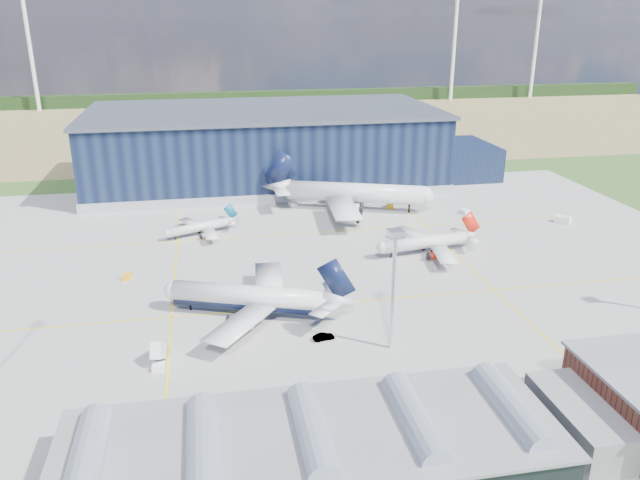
{
  "coord_description": "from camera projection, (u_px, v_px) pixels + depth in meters",
  "views": [
    {
      "loc": [
        -21.56,
        -126.59,
        58.21
      ],
      "look_at": [
        4.67,
        11.62,
        6.51
      ],
      "focal_mm": 35.0,
      "sensor_mm": 36.0,
      "label": 1
    }
  ],
  "objects": [
    {
      "name": "airstair",
      "position": [
        159.0,
        355.0,
        109.46
      ],
      "size": [
        2.52,
        4.9,
        3.0
      ],
      "primitive_type": "cube",
      "rotation": [
        0.0,
        0.0,
        -0.14
      ],
      "color": "white",
      "rests_on": "ground"
    },
    {
      "name": "airliner_widebody",
      "position": [
        355.0,
        183.0,
        191.02
      ],
      "size": [
        68.66,
        67.96,
        17.55
      ],
      "primitive_type": null,
      "rotation": [
        0.0,
        0.0,
        -0.35
      ],
      "color": "silver",
      "rests_on": "ground"
    },
    {
      "name": "airliner_regional",
      "position": [
        198.0,
        223.0,
        171.03
      ],
      "size": [
        29.3,
        29.04,
        7.33
      ],
      "primitive_type": null,
      "rotation": [
        0.0,
        0.0,
        3.54
      ],
      "color": "silver",
      "rests_on": "ground"
    },
    {
      "name": "gse_tug_c",
      "position": [
        390.0,
        205.0,
        196.11
      ],
      "size": [
        3.2,
        4.07,
        1.56
      ],
      "primitive_type": "cube",
      "rotation": [
        0.0,
        0.0,
        -0.31
      ],
      "color": "#FFB116",
      "rests_on": "ground"
    },
    {
      "name": "treeline",
      "position": [
        233.0,
        98.0,
        415.86
      ],
      "size": [
        600.0,
        8.0,
        8.0
      ],
      "primitive_type": "cube",
      "color": "black",
      "rests_on": "ground"
    },
    {
      "name": "gse_cart_b",
      "position": [
        293.0,
        204.0,
        198.52
      ],
      "size": [
        3.07,
        3.18,
        1.15
      ],
      "primitive_type": "cube",
      "rotation": [
        0.0,
        0.0,
        0.7
      ],
      "color": "white",
      "rests_on": "ground"
    },
    {
      "name": "gse_van_b",
      "position": [
        563.0,
        220.0,
        181.92
      ],
      "size": [
        4.45,
        4.81,
        2.07
      ],
      "primitive_type": "cube",
      "rotation": [
        0.0,
        0.0,
        0.68
      ],
      "color": "white",
      "rests_on": "ground"
    },
    {
      "name": "light_mast_center",
      "position": [
        394.0,
        271.0,
        109.35
      ],
      "size": [
        2.6,
        2.6,
        23.0
      ],
      "color": "silver",
      "rests_on": "ground"
    },
    {
      "name": "hangar",
      "position": [
        272.0,
        149.0,
        224.5
      ],
      "size": [
        145.0,
        62.0,
        26.1
      ],
      "color": "black",
      "rests_on": "ground"
    },
    {
      "name": "airliner_navy",
      "position": [
        249.0,
        286.0,
        124.73
      ],
      "size": [
        52.01,
        51.5,
        13.22
      ],
      "primitive_type": null,
      "rotation": [
        0.0,
        0.0,
        2.78
      ],
      "color": "silver",
      "rests_on": "ground"
    },
    {
      "name": "glass_concourse",
      "position": [
        338.0,
        448.0,
        82.86
      ],
      "size": [
        78.0,
        23.0,
        8.6
      ],
      "color": "black",
      "rests_on": "ground"
    },
    {
      "name": "car_b",
      "position": [
        324.0,
        337.0,
        117.18
      ],
      "size": [
        4.26,
        2.14,
        1.34
      ],
      "primitive_type": "imported",
      "rotation": [
        0.0,
        0.0,
        1.76
      ],
      "color": "#99999E",
      "rests_on": "ground"
    },
    {
      "name": "apron",
      "position": [
        302.0,
        269.0,
        149.81
      ],
      "size": [
        220.0,
        160.0,
        0.08
      ],
      "color": "gray",
      "rests_on": "ground"
    },
    {
      "name": "gse_tug_b",
      "position": [
        127.0,
        277.0,
        143.92
      ],
      "size": [
        2.43,
        3.03,
        1.15
      ],
      "primitive_type": "cube",
      "rotation": [
        0.0,
        0.0,
        -0.28
      ],
      "color": "#FFB116",
      "rests_on": "ground"
    },
    {
      "name": "airliner_red",
      "position": [
        425.0,
        236.0,
        157.5
      ],
      "size": [
        33.61,
        33.06,
        9.71
      ],
      "primitive_type": null,
      "rotation": [
        0.0,
        0.0,
        3.28
      ],
      "color": "silver",
      "rests_on": "ground"
    },
    {
      "name": "farmland",
      "position": [
        241.0,
        124.0,
        343.47
      ],
      "size": [
        600.0,
        220.0,
        0.01
      ],
      "primitive_type": "cube",
      "color": "#917C4E",
      "rests_on": "ground"
    },
    {
      "name": "ground",
      "position": [
        309.0,
        286.0,
        140.59
      ],
      "size": [
        600.0,
        600.0,
        0.0
      ],
      "primitive_type": "plane",
      "color": "#30541F",
      "rests_on": "ground"
    },
    {
      "name": "gse_cart_a",
      "position": [
        465.0,
        212.0,
        190.21
      ],
      "size": [
        2.88,
        3.68,
        1.41
      ],
      "primitive_type": "cube",
      "rotation": [
        0.0,
        0.0,
        0.24
      ],
      "color": "white",
      "rests_on": "ground"
    }
  ]
}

